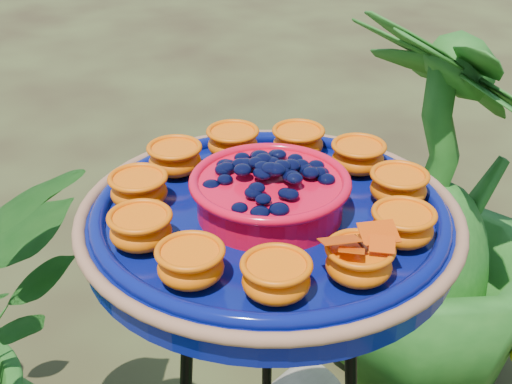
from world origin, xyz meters
The scene contains 2 objects.
feeder_dish centered at (0.02, 0.04, 0.99)m, with size 0.61×0.61×0.11m.
shrub_back_right centered at (0.70, 0.61, 0.52)m, with size 0.59×0.59×1.05m, color #1B5416.
Camera 1 is at (-0.24, -0.70, 1.46)m, focal length 50.00 mm.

